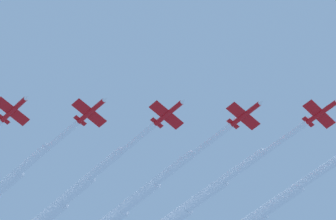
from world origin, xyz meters
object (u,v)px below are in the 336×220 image
object	(u,v)px
jet_lead	(278,202)
jet_starboard_mid	(4,186)
jet_port_inner	(202,197)
jet_starboard_inner	(136,199)
jet_port_mid	(74,192)

from	to	relation	value
jet_lead	jet_starboard_mid	bearing A→B (deg)	21.04
jet_lead	jet_port_inner	xyz separation A→B (m)	(17.99, 5.12, 1.88)
jet_starboard_mid	jet_lead	bearing A→B (deg)	-158.96
jet_port_inner	jet_starboard_inner	bearing A→B (deg)	19.02
jet_lead	jet_starboard_inner	xyz separation A→B (m)	(33.44, 10.45, 0.73)
jet_lead	jet_starboard_inner	bearing A→B (deg)	17.35
jet_starboard_inner	jet_port_mid	xyz separation A→B (m)	(13.71, 6.90, -0.18)
jet_port_inner	jet_starboard_mid	size ratio (longest dim) A/B	1.14
jet_port_inner	jet_starboard_inner	xyz separation A→B (m)	(15.46, 5.33, -1.15)
jet_port_inner	jet_port_mid	xyz separation A→B (m)	(29.17, 12.23, -1.32)
jet_lead	jet_starboard_mid	size ratio (longest dim) A/B	1.09
jet_port_inner	jet_starboard_mid	distance (m)	48.66
jet_port_inner	jet_lead	bearing A→B (deg)	-164.11
jet_lead	jet_port_inner	world-z (taller)	jet_port_inner
jet_port_inner	jet_port_mid	bearing A→B (deg)	22.75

